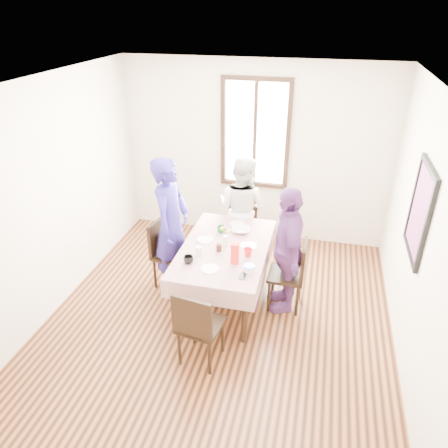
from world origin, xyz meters
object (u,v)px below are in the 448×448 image
(chair_near, at_px, (201,324))
(chair_right, at_px, (286,274))
(person_left, at_px, (171,225))
(chair_left, at_px, (172,255))
(dining_table, at_px, (225,274))
(person_right, at_px, (286,250))
(chair_far, at_px, (242,229))
(person_far, at_px, (242,209))

(chair_near, bearing_deg, chair_right, 64.34)
(person_left, bearing_deg, chair_left, 93.75)
(dining_table, xyz_separation_m, chair_right, (0.75, 0.05, 0.08))
(person_left, relative_size, person_right, 1.11)
(dining_table, distance_m, chair_near, 1.05)
(chair_far, height_order, person_right, person_right)
(dining_table, distance_m, person_right, 0.84)
(chair_near, distance_m, person_right, 1.36)
(chair_left, bearing_deg, chair_far, 150.38)
(dining_table, relative_size, chair_near, 1.67)
(chair_right, distance_m, chair_near, 1.33)
(chair_far, bearing_deg, chair_right, 118.88)
(chair_left, distance_m, chair_far, 1.17)
(chair_right, bearing_deg, chair_left, 87.27)
(chair_near, bearing_deg, chair_far, 98.64)
(person_far, bearing_deg, chair_far, -69.76)
(dining_table, relative_size, person_far, 0.98)
(person_left, distance_m, person_far, 1.15)
(chair_near, bearing_deg, person_right, 65.05)
(chair_far, distance_m, person_far, 0.32)
(dining_table, bearing_deg, person_left, 168.89)
(chair_left, xyz_separation_m, person_far, (0.75, 0.89, 0.32))
(chair_right, xyz_separation_m, person_right, (-0.02, 0.00, 0.34))
(chair_far, distance_m, person_left, 1.24)
(chair_far, distance_m, person_right, 1.28)
(person_far, xyz_separation_m, person_right, (0.73, -0.98, 0.02))
(chair_right, relative_size, chair_far, 1.00)
(person_far, bearing_deg, person_right, 146.79)
(chair_far, bearing_deg, person_left, 43.31)
(chair_near, height_order, person_left, person_left)
(chair_far, xyz_separation_m, person_far, (0.00, -0.02, 0.32))
(dining_table, xyz_separation_m, chair_far, (0.00, 1.05, 0.08))
(chair_left, height_order, person_far, person_far)
(person_far, bearing_deg, person_left, 70.84)
(person_right, bearing_deg, chair_right, 74.34)
(dining_table, bearing_deg, person_far, 90.00)
(chair_right, relative_size, person_far, 0.59)
(chair_left, bearing_deg, person_far, 149.78)
(chair_right, height_order, chair_far, same)
(person_far, height_order, person_right, person_right)
(person_right, bearing_deg, dining_table, -101.91)
(dining_table, bearing_deg, person_right, 3.75)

